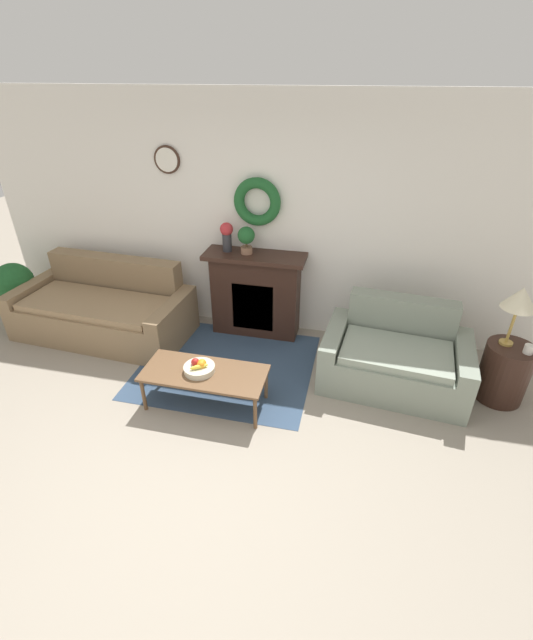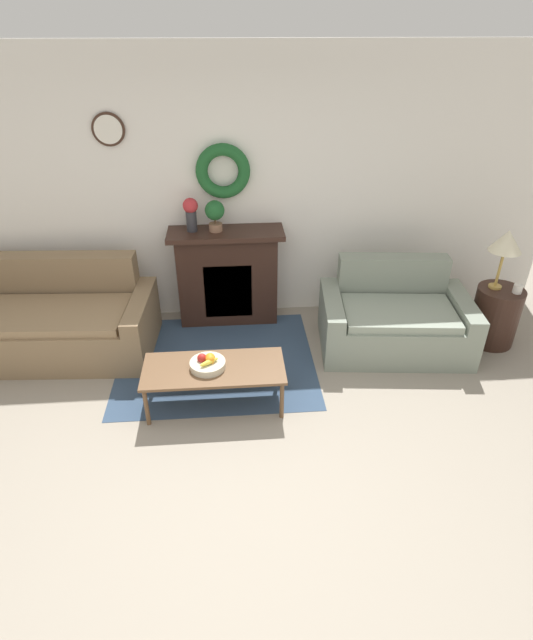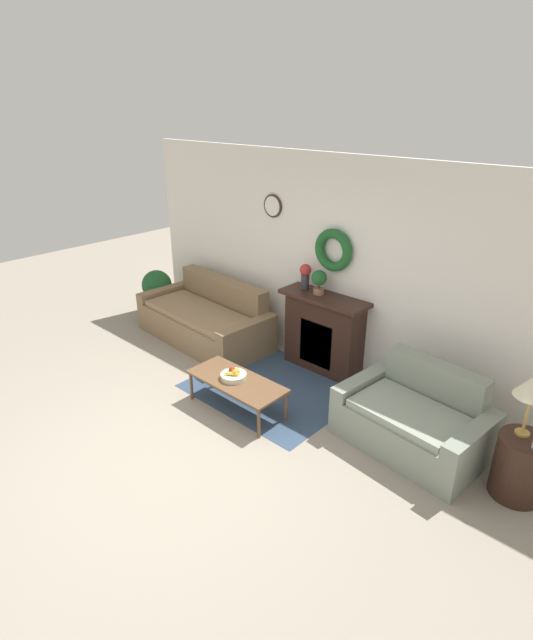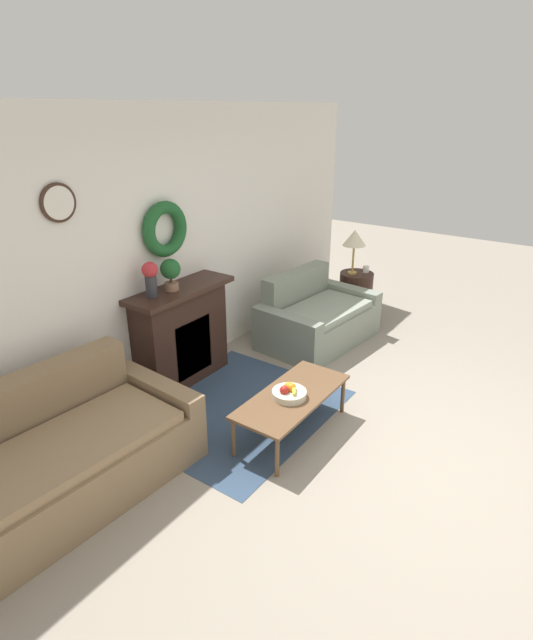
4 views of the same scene
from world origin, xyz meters
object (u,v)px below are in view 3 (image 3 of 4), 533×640
Objects in this scene: couch_left at (206,320)px; fruit_bowl at (234,375)px; vase_on_mantel_left at (305,275)px; side_table_by_loveseat at (520,467)px; coffee_table at (237,383)px; potted_plant_on_mantel at (319,280)px; fireplace at (324,333)px; loveseat_right at (414,420)px; potted_plant_floor_by_couch at (157,287)px.

couch_left is 7.21× the size of fruit_bowl.
side_table_by_loveseat is at bearing -12.72° from vase_on_mantel_left.
couch_left is at bearing 149.10° from coffee_table.
potted_plant_on_mantel is (1.69, 0.42, 0.91)m from couch_left.
side_table_by_loveseat is (2.84, 0.75, -0.13)m from fruit_bowl.
vase_on_mantel_left is (-0.19, 1.43, 0.87)m from coffee_table.
fireplace is 3.77× the size of potted_plant_on_mantel.
potted_plant_floor_by_couch is (-4.68, 0.26, 0.19)m from loveseat_right.
potted_plant_on_mantel is at bearing 88.34° from coffee_table.
side_table_by_loveseat is (2.65, -0.67, -0.22)m from fireplace.
fireplace is 1.44m from coffee_table.
couch_left is at bearing -166.12° from potted_plant_on_mantel.
potted_plant_floor_by_couch is at bearing -177.55° from loveseat_right.
couch_left is at bearing -163.28° from vase_on_mantel_left.
couch_left is 1.41× the size of loveseat_right.
side_table_by_loveseat reaches higher than fruit_bowl.
potted_plant_floor_by_couch is at bearing 177.11° from side_table_by_loveseat.
loveseat_right reaches higher than side_table_by_loveseat.
side_table_by_loveseat is (2.79, 0.75, -0.05)m from coffee_table.
fireplace is 1.77m from loveseat_right.
fireplace is at bearing 8.41° from potted_plant_on_mantel.
loveseat_right is (3.42, -0.21, -0.02)m from couch_left.
potted_plant_on_mantel is (-2.75, 0.65, 0.91)m from side_table_by_loveseat.
vase_on_mantel_left reaches higher than side_table_by_loveseat.
fireplace is 2.74m from side_table_by_loveseat.
potted_plant_on_mantel is (0.23, -0.02, -0.01)m from vase_on_mantel_left.
side_table_by_loveseat reaches higher than coffee_table.
vase_on_mantel_left is (-0.15, 1.42, 0.79)m from fruit_bowl.
fireplace is at bearing 164.18° from loveseat_right.
vase_on_mantel_left is 0.23m from potted_plant_on_mantel.
vase_on_mantel_left is at bearing 8.08° from potted_plant_floor_by_couch.
loveseat_right is 5.13× the size of fruit_bowl.
coffee_table is at bearing -91.66° from potted_plant_on_mantel.
potted_plant_floor_by_couch is at bearing 160.30° from coffee_table.
coffee_table is 1.96× the size of side_table_by_loveseat.
fruit_bowl is 0.88× the size of vase_on_mantel_left.
couch_left is 1.81× the size of coffee_table.
coffee_table is 0.09m from fruit_bowl.
loveseat_right is 2.27m from vase_on_mantel_left.
vase_on_mantel_left is 2.84m from potted_plant_floor_by_couch.
vase_on_mantel_left reaches higher than loveseat_right.
couch_left is 4.45m from side_table_by_loveseat.
loveseat_right is at bearing 178.50° from side_table_by_loveseat.
fireplace is 1.53× the size of potted_plant_floor_by_couch.
couch_left is 1.27m from potted_plant_floor_by_couch.
vase_on_mantel_left is at bearing 97.68° from coffee_table.
coffee_table is at bearing -82.32° from vase_on_mantel_left.
fruit_bowl is (-1.81, -0.78, 0.14)m from loveseat_right.
loveseat_right is 1.02m from side_table_by_loveseat.
coffee_table is 3.79× the size of potted_plant_on_mantel.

